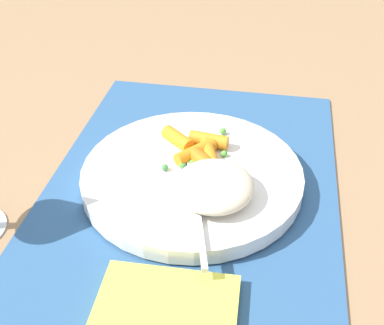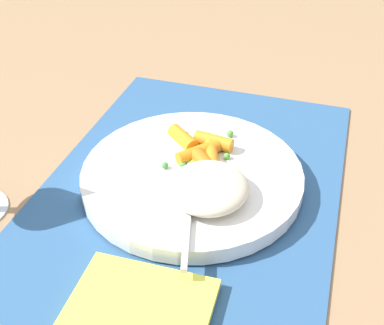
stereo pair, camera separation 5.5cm
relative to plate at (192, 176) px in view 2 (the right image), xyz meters
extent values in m
plane|color=#997551|center=(0.00, 0.00, -0.02)|extent=(2.40, 2.40, 0.00)
cube|color=#2D5684|center=(0.00, 0.00, -0.01)|extent=(0.47, 0.34, 0.01)
cylinder|color=white|center=(0.00, 0.00, 0.00)|extent=(0.26, 0.26, 0.02)
ellipsoid|color=beige|center=(-0.04, -0.03, 0.02)|extent=(0.09, 0.09, 0.03)
cylinder|color=orange|center=(0.05, -0.01, 0.02)|extent=(0.02, 0.05, 0.02)
cylinder|color=orange|center=(0.02, -0.02, 0.02)|extent=(0.05, 0.03, 0.02)
cylinder|color=orange|center=(0.05, 0.03, 0.02)|extent=(0.04, 0.05, 0.02)
cylinder|color=orange|center=(0.00, -0.02, 0.02)|extent=(0.05, 0.05, 0.02)
cylinder|color=orange|center=(0.02, 0.00, 0.02)|extent=(0.05, 0.05, 0.02)
sphere|color=#57B740|center=(0.07, 0.00, 0.01)|extent=(0.01, 0.01, 0.01)
sphere|color=#4A8F2F|center=(0.06, 0.03, 0.01)|extent=(0.01, 0.01, 0.01)
sphere|color=green|center=(0.03, -0.03, 0.01)|extent=(0.01, 0.01, 0.01)
sphere|color=#55AA3C|center=(0.06, 0.01, 0.01)|extent=(0.01, 0.01, 0.01)
sphere|color=green|center=(-0.01, -0.01, 0.01)|extent=(0.01, 0.01, 0.01)
sphere|color=#449045|center=(-0.01, 0.03, 0.01)|extent=(0.01, 0.01, 0.01)
sphere|color=#53A03D|center=(0.08, -0.03, 0.01)|extent=(0.01, 0.01, 0.01)
sphere|color=#458E3E|center=(0.00, 0.01, 0.01)|extent=(0.01, 0.01, 0.01)
sphere|color=green|center=(0.05, -0.01, 0.01)|extent=(0.01, 0.01, 0.01)
sphere|color=green|center=(0.06, 0.04, 0.01)|extent=(0.01, 0.01, 0.01)
sphere|color=#55A22E|center=(0.01, 0.00, 0.01)|extent=(0.01, 0.01, 0.01)
sphere|color=green|center=(0.00, -0.02, 0.01)|extent=(0.01, 0.01, 0.01)
sphere|color=#578C44|center=(0.05, 0.01, 0.01)|extent=(0.01, 0.01, 0.01)
sphere|color=#498C38|center=(0.01, -0.02, 0.01)|extent=(0.01, 0.01, 0.01)
cube|color=silver|center=(0.01, 0.00, 0.01)|extent=(0.05, 0.03, 0.01)
cube|color=silver|center=(-0.08, -0.02, 0.01)|extent=(0.14, 0.04, 0.01)
cube|color=#EAE54C|center=(-0.18, -0.01, -0.01)|extent=(0.09, 0.13, 0.01)
camera|label=1|loc=(-0.44, -0.08, 0.35)|focal=46.00mm
camera|label=2|loc=(-0.43, -0.13, 0.35)|focal=46.00mm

